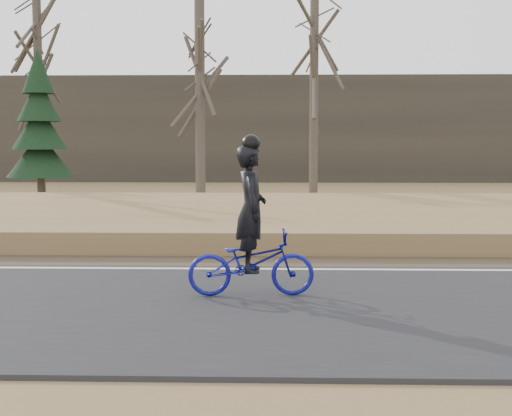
{
  "coord_description": "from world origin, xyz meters",
  "views": [
    {
      "loc": [
        1.92,
        -12.0,
        2.26
      ],
      "look_at": [
        1.56,
        0.5,
        1.1
      ],
      "focal_mm": 50.0,
      "sensor_mm": 36.0,
      "label": 1
    }
  ],
  "objects": [
    {
      "name": "shoulder",
      "position": [
        0.0,
        1.2,
        0.02
      ],
      "size": [
        120.0,
        1.6,
        0.04
      ],
      "primitive_type": "cube",
      "color": "#473A2B",
      "rests_on": "ground"
    },
    {
      "name": "bare_tree_center",
      "position": [
        3.41,
        16.92,
        4.75
      ],
      "size": [
        0.36,
        0.36,
        9.5
      ],
      "primitive_type": "cylinder",
      "color": "brown",
      "rests_on": "ground"
    },
    {
      "name": "railroad",
      "position": [
        0.0,
        8.0,
        0.53
      ],
      "size": [
        120.0,
        2.4,
        0.29
      ],
      "color": "black",
      "rests_on": "ballast"
    },
    {
      "name": "ground",
      "position": [
        0.0,
        0.0,
        0.0
      ],
      "size": [
        120.0,
        120.0,
        0.0
      ],
      "primitive_type": "plane",
      "color": "olive",
      "rests_on": "ground"
    },
    {
      "name": "treeline_backdrop",
      "position": [
        0.0,
        30.0,
        3.0
      ],
      "size": [
        120.0,
        4.0,
        6.0
      ],
      "primitive_type": "cube",
      "color": "#383328",
      "rests_on": "ground"
    },
    {
      "name": "embankment",
      "position": [
        0.0,
        4.2,
        0.22
      ],
      "size": [
        120.0,
        5.0,
        0.44
      ],
      "primitive_type": "cube",
      "color": "olive",
      "rests_on": "ground"
    },
    {
      "name": "cyclist",
      "position": [
        1.56,
        -1.92,
        0.8
      ],
      "size": [
        1.85,
        0.76,
        2.31
      ],
      "rotation": [
        0.0,
        0.0,
        1.64
      ],
      "color": "navy",
      "rests_on": "road"
    },
    {
      "name": "bare_tree_near_left",
      "position": [
        -0.8,
        13.34,
        3.7
      ],
      "size": [
        0.36,
        0.36,
        7.4
      ],
      "primitive_type": "cylinder",
      "color": "brown",
      "rests_on": "ground"
    },
    {
      "name": "road",
      "position": [
        0.0,
        -2.5,
        0.03
      ],
      "size": [
        120.0,
        6.0,
        0.06
      ],
      "primitive_type": "cube",
      "color": "black",
      "rests_on": "ground"
    },
    {
      "name": "conifer",
      "position": [
        -7.42,
        15.9,
        2.79
      ],
      "size": [
        2.6,
        2.6,
        5.89
      ],
      "color": "brown",
      "rests_on": "ground"
    },
    {
      "name": "bare_tree_left",
      "position": [
        -8.13,
        18.09,
        4.44
      ],
      "size": [
        0.36,
        0.36,
        8.88
      ],
      "primitive_type": "cylinder",
      "color": "brown",
      "rests_on": "ground"
    },
    {
      "name": "edge_line",
      "position": [
        0.0,
        0.2,
        0.07
      ],
      "size": [
        120.0,
        0.12,
        0.01
      ],
      "primitive_type": "cube",
      "color": "silver",
      "rests_on": "road"
    },
    {
      "name": "ballast",
      "position": [
        0.0,
        8.0,
        0.23
      ],
      "size": [
        120.0,
        3.0,
        0.45
      ],
      "primitive_type": "cube",
      "color": "slate",
      "rests_on": "ground"
    }
  ]
}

